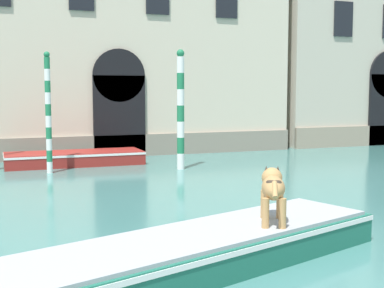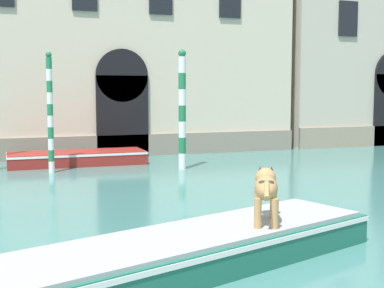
{
  "view_description": "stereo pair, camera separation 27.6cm",
  "coord_description": "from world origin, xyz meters",
  "px_view_note": "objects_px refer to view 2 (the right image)",
  "views": [
    {
      "loc": [
        -4.19,
        -0.28,
        2.77
      ],
      "look_at": [
        1.29,
        14.1,
        1.2
      ],
      "focal_mm": 50.0,
      "sensor_mm": 36.0,
      "label": 1
    },
    {
      "loc": [
        -3.93,
        -0.38,
        2.77
      ],
      "look_at": [
        1.29,
        14.1,
        1.2
      ],
      "focal_mm": 50.0,
      "sensor_mm": 36.0,
      "label": 2
    }
  ],
  "objects_px": {
    "dog_on_deck": "(266,188)",
    "mooring_pole_4": "(50,112)",
    "mooring_pole_0": "(182,109)",
    "boat_foreground": "(134,263)",
    "boat_moored_near_palazzo": "(77,158)"
  },
  "relations": [
    {
      "from": "dog_on_deck",
      "to": "mooring_pole_4",
      "type": "relative_size",
      "value": 0.31
    },
    {
      "from": "dog_on_deck",
      "to": "mooring_pole_0",
      "type": "height_order",
      "value": "mooring_pole_0"
    },
    {
      "from": "boat_foreground",
      "to": "dog_on_deck",
      "type": "distance_m",
      "value": 2.6
    },
    {
      "from": "dog_on_deck",
      "to": "boat_foreground",
      "type": "bearing_deg",
      "value": 129.89
    },
    {
      "from": "boat_foreground",
      "to": "boat_moored_near_palazzo",
      "type": "xyz_separation_m",
      "value": [
        0.92,
        12.68,
        -0.04
      ]
    },
    {
      "from": "boat_foreground",
      "to": "dog_on_deck",
      "type": "bearing_deg",
      "value": -5.04
    },
    {
      "from": "boat_foreground",
      "to": "mooring_pole_4",
      "type": "distance_m",
      "value": 11.12
    },
    {
      "from": "boat_foreground",
      "to": "boat_moored_near_palazzo",
      "type": "distance_m",
      "value": 12.72
    },
    {
      "from": "mooring_pole_0",
      "to": "mooring_pole_4",
      "type": "bearing_deg",
      "value": 170.49
    },
    {
      "from": "dog_on_deck",
      "to": "boat_moored_near_palazzo",
      "type": "relative_size",
      "value": 0.25
    },
    {
      "from": "boat_foreground",
      "to": "mooring_pole_0",
      "type": "xyz_separation_m",
      "value": [
        4.22,
        10.25,
        1.79
      ]
    },
    {
      "from": "boat_moored_near_palazzo",
      "to": "mooring_pole_4",
      "type": "distance_m",
      "value": 2.68
    },
    {
      "from": "mooring_pole_4",
      "to": "dog_on_deck",
      "type": "bearing_deg",
      "value": -76.27
    },
    {
      "from": "boat_foreground",
      "to": "mooring_pole_0",
      "type": "bearing_deg",
      "value": 49.42
    },
    {
      "from": "boat_moored_near_palazzo",
      "to": "mooring_pole_4",
      "type": "bearing_deg",
      "value": -121.74
    }
  ]
}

